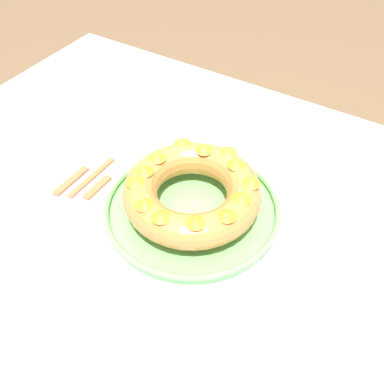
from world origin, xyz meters
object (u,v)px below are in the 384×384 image
object	(u,v)px
bundt_cake	(192,191)
cake_knife	(108,178)
serving_knife	(85,169)
fork	(105,166)
serving_dish	(192,209)

from	to	relation	value
bundt_cake	cake_knife	world-z (taller)	bundt_cake
bundt_cake	serving_knife	size ratio (longest dim) A/B	1.22
cake_knife	fork	bearing A→B (deg)	134.02
fork	cake_knife	size ratio (longest dim) A/B	1.16
serving_dish	bundt_cake	size ratio (longest dim) A/B	1.32
bundt_cake	serving_knife	world-z (taller)	bundt_cake
bundt_cake	cake_knife	distance (m)	0.22
serving_knife	fork	bearing A→B (deg)	41.85
fork	serving_knife	distance (m)	0.04
serving_knife	cake_knife	xyz separation A→B (m)	(0.06, 0.00, 0.00)
serving_knife	cake_knife	size ratio (longest dim) A/B	1.29
bundt_cake	serving_dish	bearing A→B (deg)	-161.36
serving_dish	serving_knife	size ratio (longest dim) A/B	1.61
fork	cake_knife	xyz separation A→B (m)	(0.03, -0.03, 0.00)
fork	serving_knife	bearing A→B (deg)	-140.35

